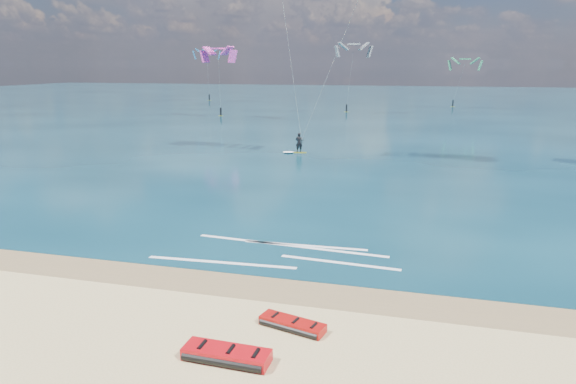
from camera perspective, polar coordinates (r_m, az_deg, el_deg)
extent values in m
plane|color=tan|center=(56.26, 7.64, 4.98)|extent=(320.00, 320.00, 0.00)
cube|color=brown|center=(21.21, -4.98, -10.28)|extent=(320.00, 2.40, 0.01)
cube|color=#0A2A37|center=(119.69, 11.47, 9.58)|extent=(320.00, 200.00, 0.04)
cube|color=gold|center=(51.88, 1.23, 4.43)|extent=(1.51, 0.60, 0.07)
imported|color=black|center=(51.72, 1.23, 5.52)|extent=(0.75, 0.53, 1.95)
cylinder|color=black|center=(51.30, 1.51, 5.77)|extent=(0.60, 0.10, 0.04)
cube|color=white|center=(25.37, 0.20, -5.97)|extent=(9.74, 0.98, 0.01)
cube|color=white|center=(23.39, 5.75, -7.82)|extent=(5.49, 0.63, 0.01)
cube|color=white|center=(25.38, 1.93, -5.97)|extent=(6.11, 0.46, 0.01)
cube|color=white|center=(23.50, -7.43, -7.76)|extent=(6.93, 0.61, 0.01)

